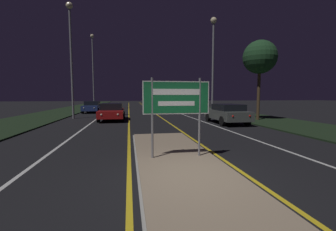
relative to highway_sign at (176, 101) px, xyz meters
The scene contains 19 objects.
ground_plane 2.49m from the highway_sign, 90.00° to the right, with size 160.00×160.00×0.00m, color black.
median_island 1.80m from the highway_sign, 90.00° to the left, with size 2.54×8.84×0.10m.
verge_left 20.71m from the highway_sign, 117.42° to the left, with size 5.00×100.00×0.08m.
verge_right 20.71m from the highway_sign, 62.58° to the left, with size 5.00×100.00×0.08m.
centre_line_yellow_left 23.43m from the highway_sign, 93.59° to the left, with size 0.12×70.00×0.01m.
centre_line_yellow_right 23.43m from the highway_sign, 86.41° to the left, with size 0.12×70.00×0.01m.
lane_line_white_left 23.76m from the highway_sign, 100.21° to the left, with size 0.12×70.00×0.01m.
lane_line_white_right 23.76m from the highway_sign, 79.79° to the left, with size 0.12×70.00×0.01m.
edge_line_white_left 24.47m from the highway_sign, 107.16° to the left, with size 0.10×70.00×0.01m.
edge_line_white_right 24.47m from the highway_sign, 72.84° to the left, with size 0.10×70.00×0.01m.
highway_sign is the anchor object (origin of this frame).
streetlight_left_near 15.95m from the highway_sign, 114.15° to the left, with size 0.56×0.56×9.83m.
streetlight_left_far 29.09m from the highway_sign, 103.17° to the left, with size 0.53×0.53×10.84m.
streetlight_right_near 16.18m from the highway_sign, 64.94° to the left, with size 0.60×0.60×9.38m.
car_receding_0 10.10m from the highway_sign, 56.72° to the left, with size 2.00×4.45×1.41m.
car_receding_1 22.05m from the highway_sign, 75.50° to the left, with size 1.89×4.35×1.51m.
car_approaching_0 12.48m from the highway_sign, 103.11° to the left, with size 2.01×4.57×1.38m.
car_approaching_1 21.86m from the highway_sign, 105.26° to the left, with size 1.90×4.42×1.36m.
roadside_palm_right 13.51m from the highway_sign, 47.93° to the left, with size 2.62×2.62×6.27m.
Camera 1 is at (-1.44, -5.07, 2.01)m, focal length 24.00 mm.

